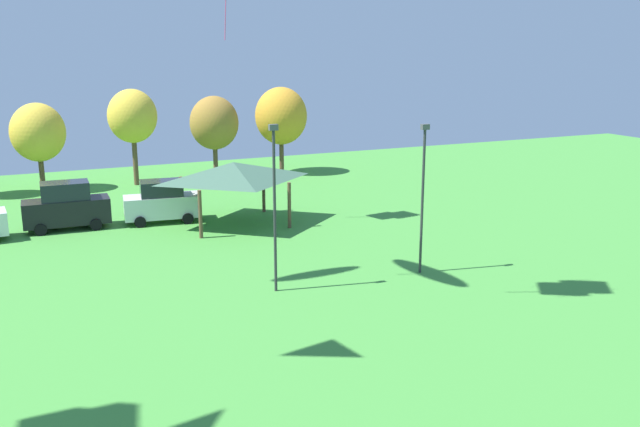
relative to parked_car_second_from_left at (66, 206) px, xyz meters
name	(u,v)px	position (x,y,z in m)	size (l,w,h in m)	color
parked_car_second_from_left	(66,206)	(0.00, 0.00, 0.00)	(4.64, 2.09, 2.67)	black
parked_car_third_from_left	(162,202)	(5.17, -0.63, -0.10)	(4.47, 2.38, 2.45)	silver
park_pavilion	(233,171)	(8.84, -2.80, 1.78)	(6.58, 5.45, 3.60)	brown
light_post_0	(275,200)	(7.04, -14.11, 2.58)	(0.36, 0.20, 6.95)	#2D2D33
light_post_1	(423,191)	(13.81, -14.59, 2.46)	(0.36, 0.20, 6.70)	#2D2D33
treeline_tree_3	(38,133)	(-0.70, 11.84, 2.83)	(3.72, 3.72, 6.19)	brown
treeline_tree_4	(132,116)	(5.71, 11.21, 3.74)	(3.53, 3.53, 7.01)	brown
treeline_tree_5	(214,123)	(11.88, 11.63, 2.94)	(3.74, 3.74, 6.31)	brown
treeline_tree_6	(281,116)	(17.25, 11.25, 3.29)	(4.13, 4.13, 6.88)	brown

